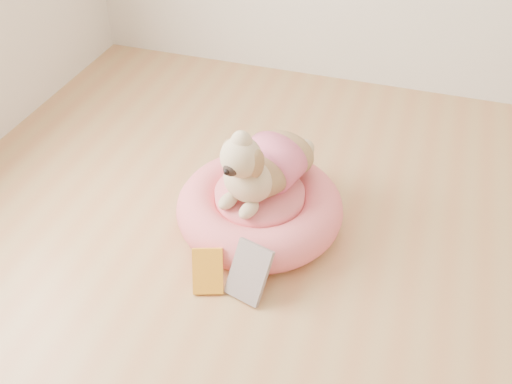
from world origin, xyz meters
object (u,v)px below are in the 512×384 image
(dog, at_px, (262,153))
(pet_bed, at_px, (260,208))
(book_yellow, at_px, (208,271))
(book_white, at_px, (249,272))

(dog, bearing_deg, pet_bed, -86.35)
(dog, distance_m, book_yellow, 0.51)
(book_white, bearing_deg, book_yellow, -156.27)
(pet_bed, relative_size, dog, 1.43)
(book_white, bearing_deg, pet_bed, 117.14)
(pet_bed, bearing_deg, book_yellow, -101.26)
(pet_bed, distance_m, book_white, 0.38)
(pet_bed, height_order, dog, dog)
(pet_bed, xyz_separation_m, book_white, (0.08, -0.37, 0.01))
(pet_bed, height_order, book_white, book_white)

